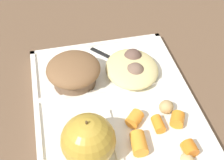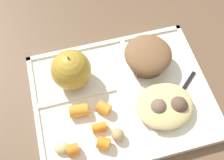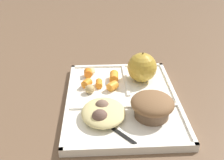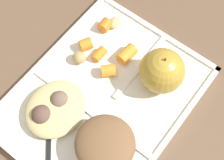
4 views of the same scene
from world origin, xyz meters
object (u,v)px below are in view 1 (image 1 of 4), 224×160
(bran_muffin, at_px, (74,72))
(plastic_fork, at_px, (125,65))
(green_apple, at_px, (88,141))
(lunch_tray, at_px, (115,108))

(bran_muffin, relative_size, plastic_fork, 0.81)
(bran_muffin, distance_m, plastic_fork, 0.12)
(green_apple, bearing_deg, plastic_fork, -28.95)
(lunch_tray, bearing_deg, green_apple, 145.26)
(plastic_fork, bearing_deg, green_apple, 151.05)
(lunch_tray, xyz_separation_m, plastic_fork, (0.10, -0.04, 0.01))
(green_apple, relative_size, bran_muffin, 0.86)
(plastic_fork, bearing_deg, lunch_tray, 156.82)
(lunch_tray, height_order, bran_muffin, bran_muffin)
(lunch_tray, xyz_separation_m, bran_muffin, (0.08, 0.06, 0.04))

